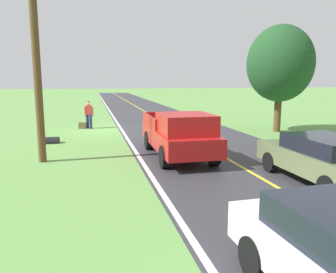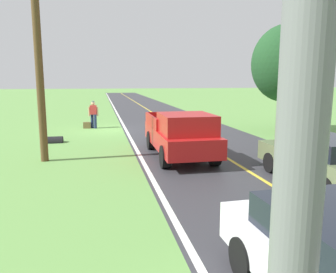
# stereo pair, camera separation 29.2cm
# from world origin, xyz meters

# --- Properties ---
(ground_plane) EXTENTS (200.00, 200.00, 0.00)m
(ground_plane) POSITION_xyz_m (0.00, 0.00, 0.00)
(ground_plane) COLOR #609347
(road_surface) EXTENTS (6.98, 120.00, 0.00)m
(road_surface) POSITION_xyz_m (-4.25, 0.00, 0.00)
(road_surface) COLOR #333338
(road_surface) RESTS_ON ground
(lane_edge_line) EXTENTS (0.16, 117.60, 0.00)m
(lane_edge_line) POSITION_xyz_m (-0.94, 0.00, 0.01)
(lane_edge_line) COLOR silver
(lane_edge_line) RESTS_ON ground
(lane_centre_line) EXTENTS (0.14, 117.60, 0.00)m
(lane_centre_line) POSITION_xyz_m (-4.25, 0.00, 0.01)
(lane_centre_line) COLOR gold
(lane_centre_line) RESTS_ON ground
(hitchhiker_walking) EXTENTS (0.62, 0.53, 1.75)m
(hitchhiker_walking) POSITION_xyz_m (1.00, -0.93, 0.98)
(hitchhiker_walking) COLOR navy
(hitchhiker_walking) RESTS_ON ground
(suitcase_carried) EXTENTS (0.48, 0.24, 0.40)m
(suitcase_carried) POSITION_xyz_m (1.43, -0.89, 0.20)
(suitcase_carried) COLOR brown
(suitcase_carried) RESTS_ON ground
(pickup_truck_passing) EXTENTS (2.10, 5.40, 1.82)m
(pickup_truck_passing) POSITION_xyz_m (-2.48, 8.18, 0.97)
(pickup_truck_passing) COLOR #B21919
(pickup_truck_passing) RESTS_ON ground
(tree_far_side_near) EXTENTS (3.81, 3.81, 6.16)m
(tree_far_side_near) POSITION_xyz_m (-9.88, 2.91, 3.95)
(tree_far_side_near) COLOR brown
(tree_far_side_near) RESTS_ON ground
(sedan_mid_oncoming) EXTENTS (1.96, 4.42, 1.41)m
(sedan_mid_oncoming) POSITION_xyz_m (-5.77, 12.27, 0.75)
(sedan_mid_oncoming) COLOR #66754C
(sedan_mid_oncoming) RESTS_ON ground
(utility_pole_roadside) EXTENTS (0.28, 0.28, 7.27)m
(utility_pole_roadside) POSITION_xyz_m (2.70, 7.66, 3.64)
(utility_pole_roadside) COLOR brown
(utility_pole_roadside) RESTS_ON ground
(drainage_culvert) EXTENTS (0.80, 0.60, 0.60)m
(drainage_culvert) POSITION_xyz_m (2.83, 3.78, 0.00)
(drainage_culvert) COLOR black
(drainage_culvert) RESTS_ON ground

